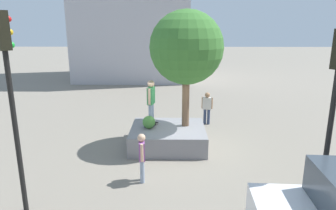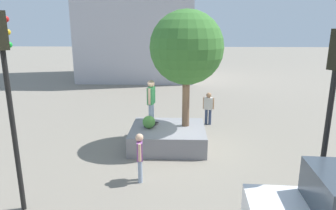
# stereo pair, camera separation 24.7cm
# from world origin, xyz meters

# --- Properties ---
(ground_plane) EXTENTS (120.00, 120.00, 0.00)m
(ground_plane) POSITION_xyz_m (0.00, 0.00, 0.00)
(ground_plane) COLOR gray
(planter_ledge) EXTENTS (2.85, 2.58, 0.76)m
(planter_ledge) POSITION_xyz_m (0.47, -0.10, 0.38)
(planter_ledge) COLOR gray
(planter_ledge) RESTS_ON ground
(plaza_tree) EXTENTS (2.76, 2.76, 4.42)m
(plaza_tree) POSITION_xyz_m (-0.21, -0.36, 3.78)
(plaza_tree) COLOR brown
(plaza_tree) RESTS_ON planter_ledge
(boxwood_shrub) EXTENTS (0.49, 0.49, 0.49)m
(boxwood_shrub) POSITION_xyz_m (1.20, -0.01, 1.00)
(boxwood_shrub) COLOR #4C8C3D
(boxwood_shrub) RESTS_ON planter_ledge
(skateboard) EXTENTS (0.55, 0.81, 0.07)m
(skateboard) POSITION_xyz_m (1.12, -0.25, 0.81)
(skateboard) COLOR black
(skateboard) RESTS_ON planter_ledge
(skateboarder) EXTENTS (0.29, 0.59, 1.76)m
(skateboarder) POSITION_xyz_m (1.12, -0.25, 1.84)
(skateboarder) COLOR #8C9EB7
(skateboarder) RESTS_ON skateboard
(traffic_light_corner) EXTENTS (0.37, 0.37, 4.88)m
(traffic_light_corner) POSITION_xyz_m (4.01, 4.28, 3.31)
(traffic_light_corner) COLOR black
(traffic_light_corner) RESTS_ON ground
(traffic_light_median) EXTENTS (0.37, 0.37, 4.50)m
(traffic_light_median) POSITION_xyz_m (-3.26, 4.48, 3.07)
(traffic_light_median) COLOR black
(traffic_light_median) RESTS_ON ground
(bystander_watching) EXTENTS (0.23, 0.51, 1.52)m
(bystander_watching) POSITION_xyz_m (1.20, 2.72, 0.88)
(bystander_watching) COLOR #8C9EB7
(bystander_watching) RESTS_ON ground
(pedestrian_crossing) EXTENTS (0.51, 0.27, 1.55)m
(pedestrian_crossing) POSITION_xyz_m (-1.34, -2.86, 0.90)
(pedestrian_crossing) COLOR navy
(pedestrian_crossing) RESTS_ON ground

